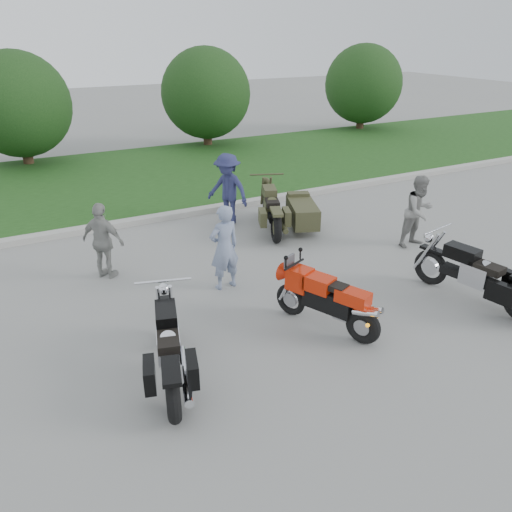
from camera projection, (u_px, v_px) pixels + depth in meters
name	position (u px, v px, depth m)	size (l,w,h in m)	color
ground	(295.00, 325.00, 8.50)	(80.00, 80.00, 0.00)	gray
curb	(177.00, 214.00, 13.30)	(60.00, 0.30, 0.15)	#A9A79F
grass_strip	(136.00, 177.00, 16.65)	(60.00, 8.00, 0.14)	#2D6021
tree_mid_left	(18.00, 105.00, 17.20)	(3.60, 3.60, 4.00)	#3F2B1C
tree_mid_right	(206.00, 93.00, 20.14)	(3.60, 3.60, 4.00)	#3F2B1C
tree_far_right	(363.00, 84.00, 23.51)	(3.60, 3.60, 4.00)	#3F2B1C
sportbike_red	(328.00, 299.00, 8.17)	(0.96, 1.88, 0.95)	black
cruiser_left	(170.00, 352.00, 6.96)	(0.82, 2.41, 0.95)	black
cruiser_right	(481.00, 279.00, 8.95)	(0.76, 2.54, 0.98)	black
cruiser_sidecar	(290.00, 212.00, 12.33)	(1.77, 2.43, 0.98)	black
person_stripe	(224.00, 248.00, 9.39)	(0.61, 0.40, 1.68)	#7C89A8
person_grey	(419.00, 211.00, 11.28)	(0.80, 0.63, 1.65)	gray
person_denim	(228.00, 190.00, 12.52)	(1.17, 0.68, 1.82)	navy
person_back	(103.00, 241.00, 9.83)	(0.92, 0.38, 1.56)	gray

